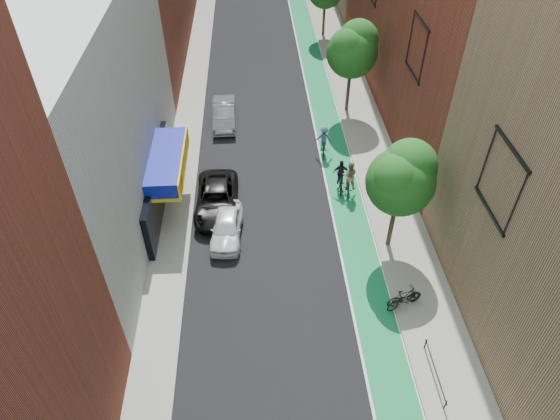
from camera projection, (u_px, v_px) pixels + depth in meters
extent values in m
cube|color=#157A4D|center=(322.00, 99.00, 38.65)|extent=(2.00, 68.00, 0.01)
cube|color=gray|center=(192.00, 102.00, 38.16)|extent=(2.00, 68.00, 0.15)
cube|color=gray|center=(354.00, 97.00, 38.72)|extent=(3.00, 68.00, 0.15)
cube|color=silver|center=(61.00, 120.00, 25.05)|extent=(8.00, 20.00, 12.00)
cylinder|color=#332619|center=(392.00, 223.00, 25.70)|extent=(0.24, 0.24, 3.30)
sphere|color=#134917|center=(400.00, 182.00, 23.89)|extent=(3.36, 3.36, 3.36)
sphere|color=#134917|center=(410.00, 166.00, 23.65)|extent=(2.64, 2.64, 2.64)
sphere|color=#134917|center=(397.00, 178.00, 23.33)|extent=(2.40, 2.40, 2.40)
cylinder|color=#332619|center=(348.00, 90.00, 36.08)|extent=(0.24, 0.24, 3.47)
sphere|color=#134917|center=(352.00, 53.00, 34.18)|extent=(3.53, 3.53, 3.53)
sphere|color=#134917|center=(358.00, 40.00, 33.91)|extent=(2.77, 2.77, 2.77)
sphere|color=#134917|center=(349.00, 47.00, 33.60)|extent=(2.52, 2.52, 2.52)
cylinder|color=#332619|center=(324.00, 19.00, 46.61)|extent=(0.24, 0.24, 3.19)
imported|color=white|center=(227.00, 227.00, 26.93)|extent=(1.88, 4.08, 1.36)
imported|color=black|center=(217.00, 199.00, 28.59)|extent=(2.43, 5.16, 1.43)
imported|color=gray|center=(224.00, 114.00, 35.56)|extent=(1.63, 4.48, 1.47)
imported|color=black|center=(349.00, 187.00, 29.80)|extent=(0.70, 1.57, 0.91)
imported|color=#8B7151|center=(350.00, 175.00, 29.33)|extent=(1.01, 0.85, 1.84)
imported|color=black|center=(340.00, 183.00, 30.08)|extent=(0.83, 1.88, 0.96)
imported|color=black|center=(341.00, 173.00, 29.68)|extent=(1.02, 0.51, 1.67)
imported|color=black|center=(323.00, 147.00, 32.79)|extent=(0.74, 1.88, 1.10)
imported|color=#3E556F|center=(324.00, 138.00, 32.44)|extent=(1.15, 0.75, 1.68)
imported|color=black|center=(404.00, 297.00, 23.38)|extent=(1.76, 0.88, 1.02)
imported|color=black|center=(404.00, 299.00, 23.30)|extent=(2.02, 1.33, 1.00)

